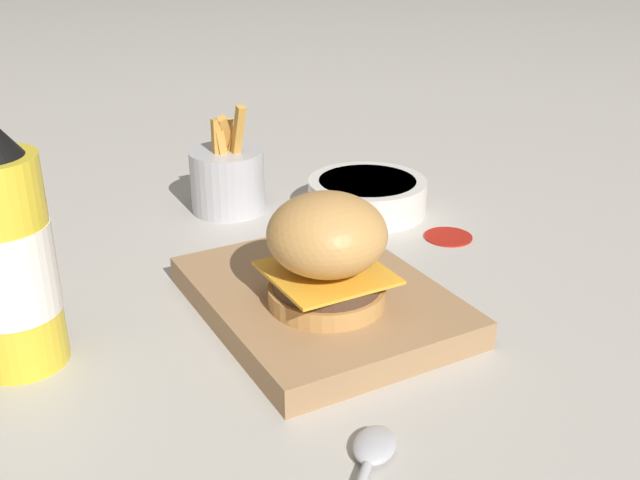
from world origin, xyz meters
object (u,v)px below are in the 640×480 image
at_px(burger, 327,250).
at_px(fries_basket, 227,178).
at_px(serving_board, 320,300).
at_px(ketchup_bottle, 5,257).
at_px(spoon, 367,466).
at_px(side_bowl, 367,195).

relative_size(burger, fries_basket, 0.76).
relative_size(serving_board, ketchup_bottle, 1.19).
height_order(serving_board, spoon, serving_board).
xyz_separation_m(ketchup_bottle, side_bowl, (0.15, -0.44, -0.08)).
distance_m(burger, ketchup_bottle, 0.27).
relative_size(fries_basket, spoon, 1.05).
xyz_separation_m(serving_board, ketchup_bottle, (0.05, 0.27, 0.09)).
bearing_deg(spoon, fries_basket, 34.22).
bearing_deg(fries_basket, spoon, 168.04).
relative_size(ketchup_bottle, spoon, 1.65).
bearing_deg(spoon, serving_board, 25.46).
height_order(serving_board, ketchup_bottle, ketchup_bottle).
bearing_deg(side_bowl, fries_basket, 59.13).
distance_m(fries_basket, spoon, 0.52).
xyz_separation_m(serving_board, fries_basket, (0.29, -0.03, 0.03)).
distance_m(ketchup_bottle, spoon, 0.34).
height_order(fries_basket, spoon, fries_basket).
xyz_separation_m(fries_basket, spoon, (-0.50, 0.11, -0.04)).
bearing_deg(ketchup_bottle, fries_basket, -50.45).
distance_m(serving_board, ketchup_bottle, 0.28).
xyz_separation_m(burger, fries_basket, (0.32, -0.04, -0.04)).
xyz_separation_m(ketchup_bottle, fries_basket, (0.24, -0.29, -0.06)).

